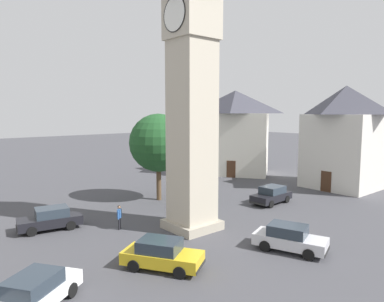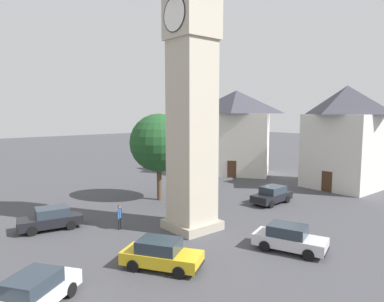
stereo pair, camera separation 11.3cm
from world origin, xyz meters
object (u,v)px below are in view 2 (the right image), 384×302
(clock_tower, at_px, (192,34))
(tree, at_px, (159,143))
(car_red_corner, at_px, (51,218))
(car_blue_kerb, at_px, (35,292))
(building_terrace_right, at_px, (345,136))
(car_white_side, at_px, (272,195))
(car_black_far, at_px, (161,254))
(car_silver_kerb, at_px, (289,238))
(pedestrian, at_px, (119,215))
(building_corner_back, at_px, (236,132))

(clock_tower, height_order, tree, clock_tower)
(car_red_corner, bearing_deg, car_blue_kerb, -21.47)
(car_blue_kerb, relative_size, building_terrace_right, 0.40)
(car_red_corner, xyz_separation_m, car_white_side, (5.60, 17.26, 0.00))
(car_black_far, bearing_deg, tree, 145.64)
(car_silver_kerb, bearing_deg, clock_tower, -164.69)
(car_blue_kerb, bearing_deg, building_terrace_right, 95.73)
(car_black_far, height_order, building_terrace_right, building_terrace_right)
(car_silver_kerb, bearing_deg, car_black_far, -112.48)
(clock_tower, bearing_deg, car_silver_kerb, 15.31)
(car_red_corner, xyz_separation_m, tree, (-1.91, 10.40, 4.50))
(car_blue_kerb, distance_m, car_black_far, 6.15)
(clock_tower, bearing_deg, car_black_far, -54.43)
(tree, relative_size, building_terrace_right, 0.73)
(clock_tower, distance_m, pedestrian, 13.13)
(pedestrian, bearing_deg, building_terrace_right, 82.26)
(car_red_corner, distance_m, building_terrace_right, 29.60)
(car_blue_kerb, relative_size, tree, 0.55)
(clock_tower, relative_size, car_silver_kerb, 5.04)
(clock_tower, distance_m, car_red_corner, 15.76)
(car_white_side, height_order, building_corner_back, building_corner_back)
(car_red_corner, distance_m, car_black_far, 10.15)
(building_corner_back, bearing_deg, car_blue_kerb, -60.84)
(clock_tower, height_order, building_terrace_right, clock_tower)
(car_red_corner, relative_size, car_black_far, 0.99)
(car_white_side, relative_size, building_terrace_right, 0.39)
(tree, height_order, building_terrace_right, building_terrace_right)
(clock_tower, relative_size, car_black_far, 5.11)
(clock_tower, distance_m, building_corner_back, 24.01)
(tree, bearing_deg, car_white_side, 42.41)
(building_terrace_right, bearing_deg, car_red_corner, -102.70)
(car_silver_kerb, distance_m, car_white_side, 10.67)
(car_blue_kerb, distance_m, building_corner_back, 34.58)
(clock_tower, distance_m, car_blue_kerb, 17.17)
(clock_tower, bearing_deg, car_blue_kerb, -72.82)
(building_corner_back, bearing_deg, car_red_corner, -74.94)
(building_terrace_right, bearing_deg, pedestrian, -97.74)
(car_white_side, bearing_deg, car_red_corner, -107.98)
(car_silver_kerb, distance_m, tree, 15.41)
(pedestrian, xyz_separation_m, building_corner_back, (-10.07, 22.47, 4.50))
(clock_tower, height_order, building_corner_back, clock_tower)
(pedestrian, bearing_deg, car_silver_kerb, 30.48)
(car_black_far, distance_m, pedestrian, 6.96)
(clock_tower, distance_m, car_silver_kerb, 14.17)
(clock_tower, xyz_separation_m, building_terrace_right, (0.27, 20.94, -7.65))
(car_red_corner, relative_size, tree, 0.55)
(car_silver_kerb, height_order, car_red_corner, same)
(pedestrian, bearing_deg, tree, 126.20)
(pedestrian, bearing_deg, car_red_corner, -129.96)
(car_red_corner, bearing_deg, tree, 100.40)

